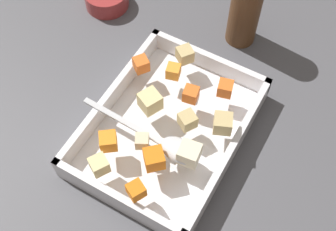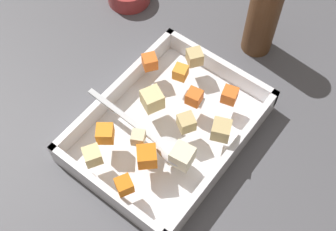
# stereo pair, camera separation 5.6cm
# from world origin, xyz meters

# --- Properties ---
(ground_plane) EXTENTS (4.00, 4.00, 0.00)m
(ground_plane) POSITION_xyz_m (0.00, 0.00, 0.00)
(ground_plane) COLOR #4C4C51
(baking_dish) EXTENTS (0.34, 0.25, 0.05)m
(baking_dish) POSITION_xyz_m (-0.01, -0.01, 0.02)
(baking_dish) COLOR silver
(baking_dish) RESTS_ON ground_plane
(carrot_chunk_far_right) EXTENTS (0.03, 0.03, 0.02)m
(carrot_chunk_far_right) POSITION_xyz_m (0.08, 0.03, 0.07)
(carrot_chunk_far_right) COLOR orange
(carrot_chunk_far_right) RESTS_ON baking_dish
(carrot_chunk_corner_se) EXTENTS (0.04, 0.04, 0.03)m
(carrot_chunk_corner_se) POSITION_xyz_m (-0.10, 0.05, 0.07)
(carrot_chunk_corner_se) COLOR orange
(carrot_chunk_corner_se) RESTS_ON baking_dish
(carrot_chunk_near_right) EXTENTS (0.04, 0.04, 0.03)m
(carrot_chunk_near_right) POSITION_xyz_m (0.06, 0.08, 0.07)
(carrot_chunk_near_right) COLOR orange
(carrot_chunk_near_right) RESTS_ON baking_dish
(carrot_chunk_mid_right) EXTENTS (0.04, 0.04, 0.03)m
(carrot_chunk_mid_right) POSITION_xyz_m (-0.09, -0.04, 0.07)
(carrot_chunk_mid_right) COLOR orange
(carrot_chunk_mid_right) RESTS_ON baking_dish
(carrot_chunk_far_left) EXTENTS (0.03, 0.03, 0.03)m
(carrot_chunk_far_left) POSITION_xyz_m (0.05, -0.03, 0.07)
(carrot_chunk_far_left) COLOR orange
(carrot_chunk_far_left) RESTS_ON baking_dish
(carrot_chunk_under_handle) EXTENTS (0.03, 0.03, 0.03)m
(carrot_chunk_under_handle) POSITION_xyz_m (-0.15, -0.04, 0.07)
(carrot_chunk_under_handle) COLOR orange
(carrot_chunk_under_handle) RESTS_ON baking_dish
(carrot_chunk_corner_sw) EXTENTS (0.03, 0.03, 0.03)m
(carrot_chunk_corner_sw) POSITION_xyz_m (0.09, -0.07, 0.07)
(carrot_chunk_corner_sw) COLOR orange
(carrot_chunk_corner_sw) RESTS_ON baking_dish
(potato_chunk_near_left) EXTENTS (0.04, 0.04, 0.03)m
(potato_chunk_near_left) POSITION_xyz_m (-0.14, 0.04, 0.07)
(potato_chunk_near_left) COLOR #E0CC89
(potato_chunk_near_left) RESTS_ON baking_dish
(potato_chunk_near_spoon) EXTENTS (0.04, 0.04, 0.03)m
(potato_chunk_near_spoon) POSITION_xyz_m (0.00, -0.05, 0.07)
(potato_chunk_near_spoon) COLOR tan
(potato_chunk_near_spoon) RESTS_ON baking_dish
(potato_chunk_back_center) EXTENTS (0.04, 0.04, 0.03)m
(potato_chunk_back_center) POSITION_xyz_m (-0.06, -0.08, 0.07)
(potato_chunk_back_center) COLOR beige
(potato_chunk_back_center) RESTS_ON baking_dish
(potato_chunk_heap_side) EXTENTS (0.03, 0.03, 0.02)m
(potato_chunk_heap_side) POSITION_xyz_m (-0.07, 0.00, 0.07)
(potato_chunk_heap_side) COLOR beige
(potato_chunk_heap_side) RESTS_ON baking_dish
(potato_chunk_mid_left) EXTENTS (0.04, 0.04, 0.03)m
(potato_chunk_mid_left) POSITION_xyz_m (0.00, 0.03, 0.07)
(potato_chunk_mid_left) COLOR #E0CC89
(potato_chunk_mid_left) RESTS_ON baking_dish
(potato_chunk_center) EXTENTS (0.04, 0.04, 0.03)m
(potato_chunk_center) POSITION_xyz_m (0.12, 0.03, 0.07)
(potato_chunk_center) COLOR tan
(potato_chunk_center) RESTS_ON baking_dish
(potato_chunk_front_center) EXTENTS (0.04, 0.04, 0.03)m
(potato_chunk_front_center) POSITION_xyz_m (0.02, -0.10, 0.07)
(potato_chunk_front_center) COLOR tan
(potato_chunk_front_center) RESTS_ON baking_dish
(serving_spoon) EXTENTS (0.05, 0.23, 0.02)m
(serving_spoon) POSITION_xyz_m (-0.05, -0.05, 0.06)
(serving_spoon) COLOR silver
(serving_spoon) RESTS_ON baking_dish
(pepper_mill) EXTENTS (0.06, 0.06, 0.24)m
(pepper_mill) POSITION_xyz_m (0.27, -0.03, 0.11)
(pepper_mill) COLOR brown
(pepper_mill) RESTS_ON ground_plane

